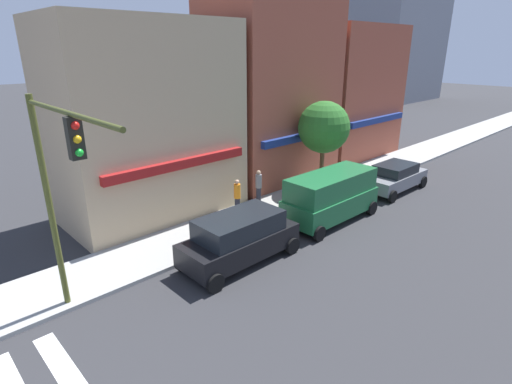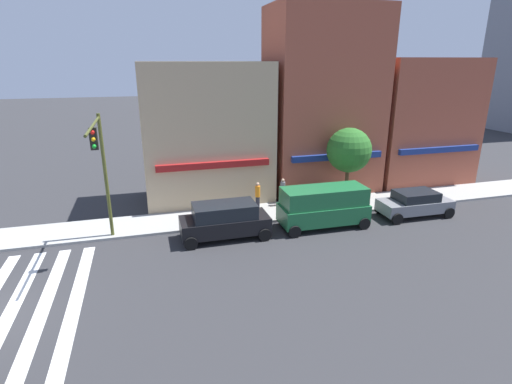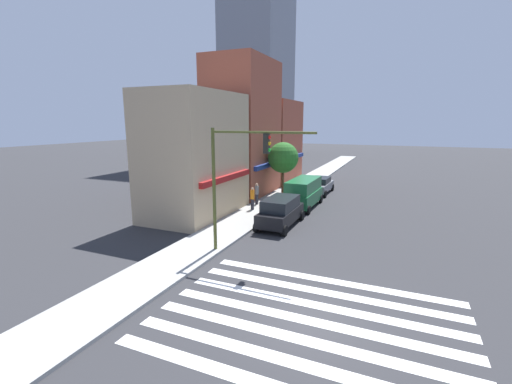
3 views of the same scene
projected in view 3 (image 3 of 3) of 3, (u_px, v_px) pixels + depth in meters
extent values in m
plane|color=#2D2D30|center=(309.00, 321.00, 12.12)|extent=(200.00, 200.00, 0.00)
cube|color=#9E9E99|center=(142.00, 281.00, 15.01)|extent=(120.00, 3.00, 0.15)
cube|color=silver|center=(290.00, 361.00, 10.07)|extent=(0.54, 10.80, 0.01)
cube|color=silver|center=(300.00, 339.00, 11.10)|extent=(0.54, 10.80, 0.01)
cube|color=silver|center=(309.00, 321.00, 12.12)|extent=(0.54, 10.80, 0.01)
cube|color=silver|center=(317.00, 305.00, 13.15)|extent=(0.54, 10.80, 0.01)
cube|color=silver|center=(323.00, 292.00, 14.17)|extent=(0.54, 10.80, 0.01)
cube|color=silver|center=(329.00, 281.00, 15.20)|extent=(0.54, 10.80, 0.01)
cube|color=tan|center=(195.00, 155.00, 25.16)|extent=(8.24, 5.00, 9.05)
cube|color=maroon|center=(227.00, 178.00, 24.44)|extent=(7.00, 0.30, 0.40)
cube|color=#9E4C38|center=(243.00, 129.00, 32.28)|extent=(7.60, 5.00, 12.61)
cube|color=navy|center=(269.00, 165.00, 31.92)|extent=(6.46, 0.30, 0.40)
cube|color=#9E4C38|center=(273.00, 142.00, 39.87)|extent=(7.75, 5.00, 9.29)
cube|color=navy|center=(294.00, 157.00, 39.17)|extent=(6.59, 0.30, 0.40)
cylinder|color=#474C1E|center=(214.00, 192.00, 17.99)|extent=(0.18, 0.18, 6.64)
cylinder|color=#474C1E|center=(261.00, 132.00, 16.32)|extent=(0.12, 5.37, 0.12)
cube|color=black|center=(267.00, 143.00, 16.32)|extent=(0.32, 0.24, 0.95)
sphere|color=red|center=(269.00, 137.00, 16.21)|extent=(0.18, 0.18, 0.18)
sphere|color=#EAAD14|center=(269.00, 144.00, 16.27)|extent=(0.18, 0.18, 0.18)
sphere|color=green|center=(269.00, 150.00, 16.33)|extent=(0.18, 0.18, 0.18)
cube|color=black|center=(281.00, 215.00, 23.09)|extent=(4.70, 1.90, 0.85)
cube|color=black|center=(281.00, 203.00, 22.93)|extent=(3.29, 1.75, 0.75)
cylinder|color=black|center=(256.00, 227.00, 21.80)|extent=(0.68, 0.22, 0.68)
cylinder|color=black|center=(285.00, 231.00, 21.06)|extent=(0.68, 0.22, 0.68)
cylinder|color=black|center=(277.00, 213.00, 25.29)|extent=(0.68, 0.22, 0.68)
cylinder|color=black|center=(302.00, 215.00, 24.56)|extent=(0.68, 0.22, 0.68)
cube|color=#1E6638|center=(303.00, 197.00, 28.21)|extent=(5.02, 2.05, 1.00)
cube|color=#1E6638|center=(304.00, 185.00, 28.01)|extent=(4.77, 1.88, 1.00)
cylinder|color=black|center=(284.00, 207.00, 26.81)|extent=(0.68, 0.22, 0.68)
cylinder|color=black|center=(309.00, 210.00, 26.04)|extent=(0.68, 0.22, 0.68)
cylinder|color=black|center=(299.00, 197.00, 30.58)|extent=(0.68, 0.22, 0.68)
cylinder|color=black|center=(321.00, 199.00, 29.81)|extent=(0.68, 0.22, 0.68)
cube|color=slate|center=(320.00, 186.00, 33.72)|extent=(4.43, 1.86, 0.70)
cube|color=black|center=(320.00, 180.00, 33.59)|extent=(2.44, 1.69, 0.55)
cylinder|color=black|center=(306.00, 192.00, 32.52)|extent=(0.68, 0.22, 0.68)
cylinder|color=black|center=(325.00, 194.00, 31.83)|extent=(0.68, 0.22, 0.68)
cylinder|color=black|center=(315.00, 186.00, 35.75)|extent=(0.68, 0.22, 0.68)
cylinder|color=black|center=(332.00, 187.00, 35.05)|extent=(0.68, 0.22, 0.68)
cylinder|color=#23232D|center=(257.00, 199.00, 28.65)|extent=(0.26, 0.26, 0.85)
cylinder|color=slate|center=(257.00, 190.00, 28.50)|extent=(0.32, 0.32, 0.70)
sphere|color=tan|center=(257.00, 185.00, 28.40)|extent=(0.22, 0.22, 0.22)
cylinder|color=#23232D|center=(252.00, 204.00, 26.89)|extent=(0.26, 0.26, 0.85)
cylinder|color=orange|center=(252.00, 195.00, 26.74)|extent=(0.32, 0.32, 0.70)
sphere|color=tan|center=(252.00, 189.00, 26.65)|extent=(0.22, 0.22, 0.22)
cylinder|color=brown|center=(283.00, 182.00, 31.78)|extent=(0.24, 0.24, 2.59)
sphere|color=#286623|center=(283.00, 158.00, 31.33)|extent=(2.82, 2.82, 2.82)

